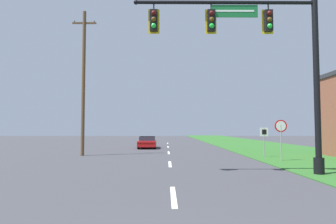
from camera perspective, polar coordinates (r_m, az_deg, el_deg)
grass_verge_right at (r=34.70m, az=17.73°, el=-6.31°), size 10.00×110.00×0.04m
road_center_line at (r=25.02m, az=0.13°, el=-7.76°), size 0.16×34.80×0.01m
signal_mast at (r=14.13m, az=18.56°, el=10.33°), size 8.29×0.47×8.45m
car_ahead at (r=31.01m, az=-3.97°, el=-5.76°), size 1.94×4.39×1.19m
stop_sign at (r=19.72m, az=20.71°, el=-3.37°), size 0.76×0.07×2.50m
route_sign_post at (r=22.05m, az=17.85°, el=-4.26°), size 0.55×0.06×2.03m
utility_pole_near at (r=23.42m, az=-15.80°, el=5.81°), size 1.80×0.26×10.90m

